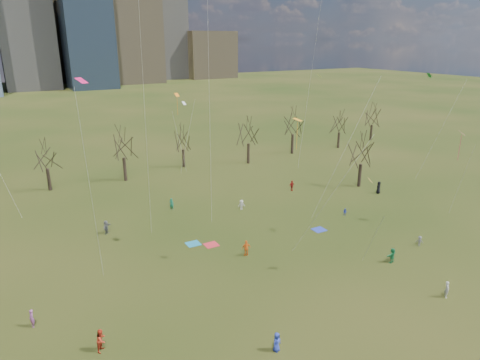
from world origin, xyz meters
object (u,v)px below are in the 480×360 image
blanket_teal (193,244)px  person_2 (101,340)px  person_1 (447,289)px  blanket_navy (319,230)px  person_0 (277,342)px  person_4 (246,248)px  blanket_crimson (211,245)px

blanket_teal → person_2: (-13.52, -13.48, 0.95)m
person_2 → person_1: bearing=-65.2°
blanket_navy → person_0: person_0 is taller
person_0 → person_2: (-11.90, 6.72, 0.15)m
person_0 → person_4: 15.67m
person_0 → person_2: 13.67m
blanket_navy → blanket_crimson: (-13.91, 2.91, 0.00)m
blanket_navy → person_0: size_ratio=0.98×
blanket_teal → blanket_navy: bearing=-15.1°
blanket_navy → person_1: (0.81, -17.70, 0.82)m
person_1 → blanket_teal: bearing=74.9°
person_1 → person_2: 31.17m
blanket_crimson → person_4: size_ratio=0.86×
person_0 → person_1: 18.19m
person_0 → person_4: size_ratio=0.87×
blanket_teal → person_0: bearing=-94.6°
blanket_crimson → person_4: person_4 is taller
person_2 → blanket_crimson: bearing=-10.9°
person_1 → person_2: bearing=112.2°
blanket_teal → person_0: 20.28m
person_4 → person_2: bearing=33.5°
blanket_navy → person_0: 23.56m
blanket_navy → person_4: bearing=-173.2°
blanket_teal → person_0: (-1.61, -20.20, 0.80)m
person_0 → person_1: person_1 is taller
blanket_crimson → person_1: bearing=-54.5°
blanket_crimson → blanket_teal: bearing=143.5°
blanket_teal → person_0: size_ratio=0.98×
person_2 → blanket_navy: bearing=-31.9°
blanket_navy → person_1: size_ratio=0.96×
blanket_teal → person_4: bearing=-53.9°
person_1 → blanket_navy: bearing=40.5°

